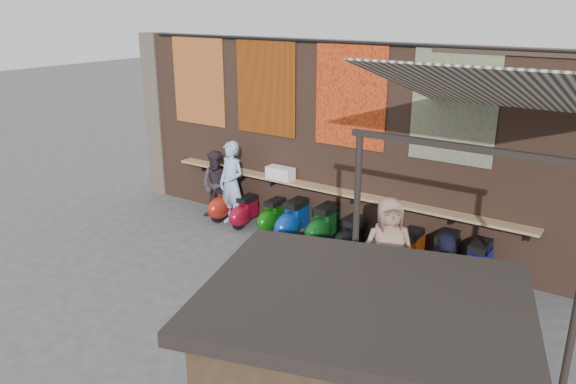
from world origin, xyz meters
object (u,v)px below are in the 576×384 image
at_px(scooter_stool_0, 226,203).
at_px(scooter_stool_5, 350,237).
at_px(scooter_stool_2, 273,216).
at_px(shopper_tan, 388,249).
at_px(shopper_grey, 421,313).
at_px(scooter_stool_9, 477,266).
at_px(diner_left, 232,184).
at_px(shopper_navy, 443,292).
at_px(shelf_box, 280,173).
at_px(scooter_stool_3, 294,220).
at_px(scooter_stool_8, 444,257).
at_px(scooter_stool_7, 410,251).
at_px(diner_right, 217,185).
at_px(scooter_stool_6, 379,243).
at_px(scooter_stool_1, 245,212).
at_px(scooter_stool_4, 324,226).

bearing_deg(scooter_stool_0, scooter_stool_5, -1.35).
distance_m(scooter_stool_2, shopper_tan, 3.50).
bearing_deg(shopper_grey, scooter_stool_9, -47.03).
bearing_deg(diner_left, shopper_navy, -9.83).
relative_size(shelf_box, shopper_grey, 0.37).
bearing_deg(scooter_stool_0, scooter_stool_2, 0.13).
relative_size(scooter_stool_3, scooter_stool_8, 1.00).
bearing_deg(scooter_stool_7, diner_right, 179.90).
height_order(shelf_box, scooter_stool_5, shelf_box).
xyz_separation_m(scooter_stool_6, diner_right, (-4.01, -0.01, 0.42)).
height_order(scooter_stool_7, scooter_stool_9, scooter_stool_9).
height_order(scooter_stool_1, shopper_grey, shopper_grey).
distance_m(scooter_stool_8, diner_right, 5.28).
xyz_separation_m(shelf_box, diner_left, (-1.02, -0.39, -0.32)).
bearing_deg(shopper_grey, scooter_stool_2, 10.89).
xyz_separation_m(scooter_stool_0, scooter_stool_4, (2.59, -0.01, 0.04)).
bearing_deg(scooter_stool_2, shelf_box, 85.82).
xyz_separation_m(shopper_navy, shopper_grey, (-0.08, -0.58, -0.07)).
distance_m(scooter_stool_8, shopper_tan, 1.42).
bearing_deg(shopper_navy, diner_right, -55.99).
distance_m(scooter_stool_2, diner_left, 1.17).
relative_size(scooter_stool_0, scooter_stool_5, 1.02).
distance_m(scooter_stool_2, scooter_stool_3, 0.60).
distance_m(scooter_stool_1, scooter_stool_5, 2.59).
relative_size(scooter_stool_1, shopper_grey, 0.44).
relative_size(shelf_box, diner_left, 0.31).
distance_m(scooter_stool_5, scooter_stool_6, 0.60).
height_order(scooter_stool_4, diner_right, diner_right).
relative_size(scooter_stool_3, scooter_stool_5, 1.13).
height_order(shelf_box, shopper_navy, shopper_navy).
bearing_deg(shopper_grey, diner_right, 18.33).
height_order(scooter_stool_2, scooter_stool_3, scooter_stool_3).
xyz_separation_m(shelf_box, scooter_stool_8, (3.74, -0.29, -0.84)).
bearing_deg(scooter_stool_9, scooter_stool_4, 178.83).
relative_size(scooter_stool_3, scooter_stool_6, 1.13).
bearing_deg(scooter_stool_9, scooter_stool_7, 178.98).
bearing_deg(shopper_tan, shopper_navy, -73.18).
bearing_deg(scooter_stool_5, shopper_grey, -46.95).
relative_size(scooter_stool_1, scooter_stool_9, 0.82).
bearing_deg(scooter_stool_5, diner_right, 179.49).
relative_size(diner_left, shopper_navy, 1.07).
height_order(shelf_box, scooter_stool_9, shelf_box).
distance_m(scooter_stool_4, scooter_stool_8, 2.49).
xyz_separation_m(scooter_stool_0, diner_left, (0.32, -0.14, 0.56)).
distance_m(shelf_box, scooter_stool_9, 4.43).
xyz_separation_m(scooter_stool_2, scooter_stool_6, (2.51, -0.04, 0.01)).
height_order(scooter_stool_9, diner_left, diner_left).
bearing_deg(shopper_navy, shopper_tan, -71.65).
distance_m(scooter_stool_4, diner_left, 2.33).
relative_size(scooter_stool_5, shopper_grey, 0.48).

